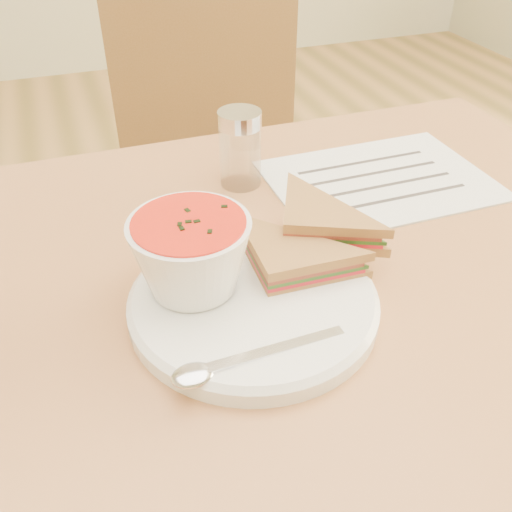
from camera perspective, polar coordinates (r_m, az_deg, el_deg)
name	(u,v)px	position (r m, az deg, el deg)	size (l,w,h in m)	color
dining_table	(267,463)	(0.91, 1.07, -20.03)	(1.00, 0.70, 0.75)	brown
chair_far	(224,186)	(1.30, -3.21, 7.03)	(0.44, 0.44, 0.98)	brown
plate	(253,303)	(0.57, -0.27, -4.71)	(0.25, 0.25, 0.02)	white
soup_bowl	(192,258)	(0.55, -6.47, -0.23)	(0.12, 0.12, 0.08)	white
sandwich_half_a	(268,288)	(0.55, 1.21, -3.26)	(0.11, 0.11, 0.03)	#BC8A42
sandwich_half_b	(283,239)	(0.59, 2.70, 1.72)	(0.11, 0.11, 0.04)	#BC8A42
spoon	(253,357)	(0.50, -0.26, -10.04)	(0.19, 0.04, 0.01)	silver
paper_menu	(379,180)	(0.81, 12.25, 7.42)	(0.30, 0.22, 0.00)	white
condiment_shaker	(240,149)	(0.76, -1.60, 10.67)	(0.06, 0.06, 0.10)	silver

